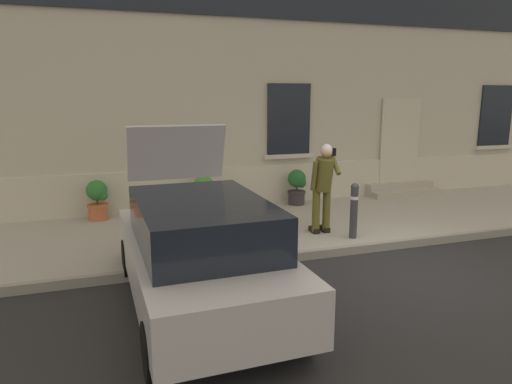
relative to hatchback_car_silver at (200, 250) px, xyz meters
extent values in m
plane|color=#232326|center=(3.29, 0.31, -0.80)|extent=(80.00, 80.00, 0.00)
cube|color=#99968E|center=(3.29, 3.11, -0.72)|extent=(24.00, 3.60, 0.15)
cube|color=gray|center=(3.29, 1.25, -0.72)|extent=(24.00, 0.12, 0.15)
cube|color=#B2AD9E|center=(3.29, 5.61, 2.95)|extent=(24.00, 1.40, 7.50)
cube|color=#BCB7A8|center=(3.29, 4.89, -0.25)|extent=(24.00, 0.08, 1.10)
cube|color=black|center=(6.45, 4.88, 0.72)|extent=(1.00, 0.08, 2.10)
cube|color=#BCB7A8|center=(6.45, 4.86, 0.77)|extent=(1.16, 0.06, 2.24)
cube|color=black|center=(3.25, 4.88, 1.40)|extent=(1.10, 0.06, 1.70)
cube|color=#BCB7A8|center=(3.25, 4.85, 0.50)|extent=(1.30, 0.12, 0.10)
cube|color=black|center=(9.65, 4.88, 1.40)|extent=(1.10, 0.06, 1.70)
cube|color=#BCB7A8|center=(9.65, 4.85, 0.50)|extent=(1.30, 0.12, 0.10)
cube|color=#9E998E|center=(6.45, 4.43, -0.57)|extent=(1.96, 0.32, 0.16)
cube|color=#9E998E|center=(6.45, 4.75, -0.49)|extent=(1.96, 0.32, 0.32)
cube|color=#B7B7BF|center=(0.00, 0.02, -0.18)|extent=(1.83, 4.04, 0.64)
cube|color=black|center=(0.00, -0.13, 0.42)|extent=(1.59, 2.43, 0.56)
cube|color=black|center=(-0.04, 2.03, -0.40)|extent=(1.66, 0.13, 0.20)
cube|color=yellow|center=(-0.04, 2.03, -0.22)|extent=(0.52, 0.03, 0.12)
cube|color=#B21414|center=(-0.80, 2.01, 0.04)|extent=(0.16, 0.04, 0.18)
cube|color=#B21414|center=(0.71, 2.04, 0.04)|extent=(0.16, 0.04, 0.18)
cube|color=#B7B7BF|center=(-0.03, 1.47, 1.10)|extent=(1.49, 0.39, 0.87)
cylinder|color=black|center=(-0.77, -1.40, -0.50)|extent=(0.21, 0.60, 0.60)
cylinder|color=black|center=(0.82, -1.37, -0.50)|extent=(0.21, 0.60, 0.60)
cylinder|color=black|center=(-0.82, 1.40, -0.50)|extent=(0.21, 0.60, 0.60)
cylinder|color=black|center=(0.77, 1.43, -0.50)|extent=(0.21, 0.60, 0.60)
cylinder|color=#333338|center=(3.24, 1.66, -0.17)|extent=(0.14, 0.14, 0.95)
sphere|color=#333338|center=(3.24, 1.66, 0.32)|extent=(0.15, 0.15, 0.15)
cylinder|color=silver|center=(3.24, 1.66, 0.12)|extent=(0.15, 0.15, 0.06)
cylinder|color=#333338|center=(-0.34, 1.66, -0.17)|extent=(0.14, 0.14, 0.95)
sphere|color=#333338|center=(-0.34, 1.66, 0.32)|extent=(0.15, 0.15, 0.15)
cylinder|color=silver|center=(-0.34, 1.66, 0.12)|extent=(0.15, 0.15, 0.06)
cylinder|color=#514C1E|center=(2.71, 2.16, -0.20)|extent=(0.15, 0.15, 0.82)
cube|color=black|center=(2.71, 2.22, -0.60)|extent=(0.12, 0.28, 0.10)
cylinder|color=#514C1E|center=(2.93, 2.16, -0.20)|extent=(0.15, 0.15, 0.82)
cube|color=black|center=(2.93, 2.22, -0.60)|extent=(0.12, 0.28, 0.10)
cylinder|color=#514C1E|center=(2.82, 2.10, 0.52)|extent=(0.34, 0.45, 0.67)
sphere|color=tan|center=(2.82, 2.02, 0.96)|extent=(0.22, 0.22, 0.22)
sphere|color=silver|center=(2.82, 2.02, 0.99)|extent=(0.21, 0.21, 0.21)
cylinder|color=#514C1E|center=(2.60, 2.06, 0.50)|extent=(0.09, 0.19, 0.57)
cylinder|color=#514C1E|center=(3.02, 2.06, 0.72)|extent=(0.09, 0.41, 0.42)
cube|color=black|center=(2.97, 2.00, 0.94)|extent=(0.07, 0.02, 0.15)
cylinder|color=#B25B38|center=(-1.28, 4.56, -0.48)|extent=(0.40, 0.40, 0.34)
cylinder|color=#B25B38|center=(-1.28, 4.56, -0.34)|extent=(0.44, 0.44, 0.05)
cylinder|color=#47331E|center=(-1.28, 4.56, -0.19)|extent=(0.04, 0.04, 0.24)
sphere|color=#286B2D|center=(-1.28, 4.56, -0.01)|extent=(0.44, 0.44, 0.44)
sphere|color=#286B2D|center=(-1.18, 4.51, -0.11)|extent=(0.24, 0.24, 0.24)
cylinder|color=#606B38|center=(1.02, 4.49, -0.48)|extent=(0.40, 0.40, 0.34)
cylinder|color=#606B38|center=(1.02, 4.49, -0.34)|extent=(0.44, 0.44, 0.05)
cylinder|color=#47331E|center=(1.02, 4.49, -0.19)|extent=(0.04, 0.04, 0.24)
sphere|color=#387F33|center=(1.02, 4.49, -0.01)|extent=(0.44, 0.44, 0.44)
sphere|color=#387F33|center=(1.12, 4.44, -0.11)|extent=(0.24, 0.24, 0.24)
cylinder|color=#2D2D30|center=(3.33, 4.51, -0.48)|extent=(0.40, 0.40, 0.34)
cylinder|color=#2D2D30|center=(3.33, 4.51, -0.34)|extent=(0.44, 0.44, 0.05)
cylinder|color=#47331E|center=(3.33, 4.51, -0.19)|extent=(0.04, 0.04, 0.24)
sphere|color=#1E5628|center=(3.33, 4.51, -0.01)|extent=(0.44, 0.44, 0.44)
sphere|color=#1E5628|center=(3.43, 4.46, -0.11)|extent=(0.24, 0.24, 0.24)
camera|label=1|loc=(-1.13, -5.65, 1.97)|focal=32.52mm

